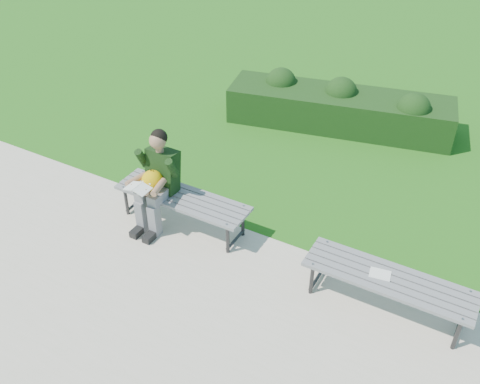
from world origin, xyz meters
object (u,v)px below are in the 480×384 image
at_px(bench_left, 182,200).
at_px(seated_boy, 156,178).
at_px(bench_right, 389,281).
at_px(hedge, 340,107).
at_px(paper_sheet, 380,274).

bearing_deg(bench_left, seated_boy, -161.76).
bearing_deg(bench_right, hedge, 117.63).
distance_m(hedge, bench_right, 4.17).
xyz_separation_m(hedge, seated_boy, (-1.08, -3.66, 0.37)).
distance_m(bench_right, seated_boy, 3.03).
height_order(bench_left, paper_sheet, bench_left).
bearing_deg(paper_sheet, seated_boy, 179.44).
distance_m(bench_left, seated_boy, 0.44).
bearing_deg(seated_boy, paper_sheet, -0.56).
bearing_deg(hedge, paper_sheet, -63.60).
bearing_deg(hedge, bench_right, -62.37).
xyz_separation_m(hedge, paper_sheet, (1.83, -3.69, 0.12)).
relative_size(bench_right, paper_sheet, 7.42).
relative_size(hedge, paper_sheet, 15.82).
distance_m(seated_boy, paper_sheet, 2.92).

